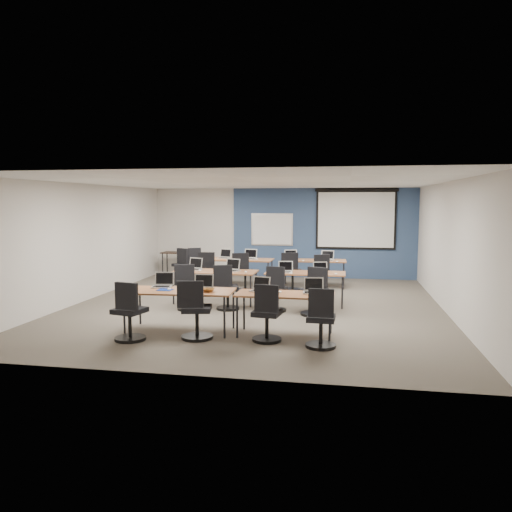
% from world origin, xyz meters
% --- Properties ---
extents(floor, '(8.00, 9.00, 0.02)m').
position_xyz_m(floor, '(0.00, 0.00, 0.00)').
color(floor, '#6B6354').
rests_on(floor, ground).
extents(ceiling, '(8.00, 9.00, 0.02)m').
position_xyz_m(ceiling, '(0.00, 0.00, 2.70)').
color(ceiling, white).
rests_on(ceiling, ground).
extents(wall_back, '(8.00, 0.04, 2.70)m').
position_xyz_m(wall_back, '(0.00, 4.50, 1.35)').
color(wall_back, beige).
rests_on(wall_back, ground).
extents(wall_front, '(8.00, 0.04, 2.70)m').
position_xyz_m(wall_front, '(0.00, -4.50, 1.35)').
color(wall_front, beige).
rests_on(wall_front, ground).
extents(wall_left, '(0.04, 9.00, 2.70)m').
position_xyz_m(wall_left, '(-4.00, 0.00, 1.35)').
color(wall_left, beige).
rests_on(wall_left, ground).
extents(wall_right, '(0.04, 9.00, 2.70)m').
position_xyz_m(wall_right, '(4.00, 0.00, 1.35)').
color(wall_right, beige).
rests_on(wall_right, ground).
extents(blue_accent_panel, '(5.50, 0.04, 2.70)m').
position_xyz_m(blue_accent_panel, '(1.25, 4.47, 1.35)').
color(blue_accent_panel, '#3D5977').
rests_on(blue_accent_panel, wall_back).
extents(whiteboard, '(1.28, 0.03, 0.98)m').
position_xyz_m(whiteboard, '(-0.30, 4.43, 1.45)').
color(whiteboard, silver).
rests_on(whiteboard, wall_back).
extents(projector_screen, '(2.40, 0.10, 1.82)m').
position_xyz_m(projector_screen, '(2.20, 4.41, 1.89)').
color(projector_screen, black).
rests_on(projector_screen, wall_back).
extents(training_table_front_left, '(1.91, 0.80, 0.73)m').
position_xyz_m(training_table_front_left, '(-0.94, -2.31, 0.69)').
color(training_table_front_left, brown).
rests_on(training_table_front_left, floor).
extents(training_table_front_right, '(1.66, 0.69, 0.73)m').
position_xyz_m(training_table_front_right, '(0.93, -2.30, 0.68)').
color(training_table_front_right, '#A67348').
rests_on(training_table_front_right, floor).
extents(training_table_mid_left, '(1.88, 0.78, 0.73)m').
position_xyz_m(training_table_mid_left, '(-0.96, 0.21, 0.69)').
color(training_table_mid_left, brown).
rests_on(training_table_mid_left, floor).
extents(training_table_mid_right, '(1.75, 0.73, 0.73)m').
position_xyz_m(training_table_mid_right, '(1.06, 0.36, 0.68)').
color(training_table_mid_right, '#946342').
rests_on(training_table_mid_right, floor).
extents(training_table_back_left, '(1.94, 0.81, 0.73)m').
position_xyz_m(training_table_back_left, '(-0.99, 2.64, 0.69)').
color(training_table_back_left, brown).
rests_on(training_table_back_left, floor).
extents(training_table_back_right, '(1.72, 0.72, 0.73)m').
position_xyz_m(training_table_back_right, '(1.09, 2.77, 0.68)').
color(training_table_back_right, '#A56A45').
rests_on(training_table_back_right, floor).
extents(laptop_0, '(0.35, 0.30, 0.27)m').
position_xyz_m(laptop_0, '(-1.35, -2.03, 0.80)').
color(laptop_0, silver).
rests_on(laptop_0, training_table_front_left).
extents(mouse_0, '(0.08, 0.11, 0.03)m').
position_xyz_m(mouse_0, '(-1.14, -2.29, 0.74)').
color(mouse_0, white).
rests_on(mouse_0, training_table_front_left).
extents(task_chair_0, '(0.52, 0.52, 1.00)m').
position_xyz_m(task_chair_0, '(-1.54, -3.08, 0.41)').
color(task_chair_0, black).
rests_on(task_chair_0, floor).
extents(laptop_1, '(0.35, 0.30, 0.26)m').
position_xyz_m(laptop_1, '(-0.56, -2.15, 0.80)').
color(laptop_1, '#A7A7A8').
rests_on(laptop_1, training_table_front_left).
extents(mouse_1, '(0.06, 0.10, 0.03)m').
position_xyz_m(mouse_1, '(-0.37, -2.22, 0.74)').
color(mouse_1, white).
rests_on(mouse_1, training_table_front_left).
extents(task_chair_1, '(0.53, 0.53, 1.01)m').
position_xyz_m(task_chair_1, '(-0.50, -2.80, 0.42)').
color(task_chair_1, black).
rests_on(task_chair_1, floor).
extents(laptop_2, '(0.33, 0.28, 0.25)m').
position_xyz_m(laptop_2, '(0.49, -2.15, 0.79)').
color(laptop_2, silver).
rests_on(laptop_2, training_table_front_right).
extents(mouse_2, '(0.09, 0.11, 0.03)m').
position_xyz_m(mouse_2, '(0.84, -2.22, 0.74)').
color(mouse_2, white).
rests_on(mouse_2, training_table_front_right).
extents(task_chair_2, '(0.48, 0.48, 0.97)m').
position_xyz_m(task_chair_2, '(0.69, -2.73, 0.40)').
color(task_chair_2, black).
rests_on(task_chair_2, floor).
extents(laptop_3, '(0.34, 0.29, 0.26)m').
position_xyz_m(laptop_3, '(1.40, -2.14, 0.79)').
color(laptop_3, '#AFB0BA').
rests_on(laptop_3, training_table_front_right).
extents(mouse_3, '(0.07, 0.10, 0.03)m').
position_xyz_m(mouse_3, '(1.69, -2.25, 0.74)').
color(mouse_3, white).
rests_on(mouse_3, training_table_front_right).
extents(task_chair_3, '(0.48, 0.48, 0.97)m').
position_xyz_m(task_chair_3, '(1.58, -2.93, 0.40)').
color(task_chair_3, black).
rests_on(task_chair_3, floor).
extents(laptop_4, '(0.35, 0.30, 0.27)m').
position_xyz_m(laptop_4, '(-1.49, 0.36, 0.80)').
color(laptop_4, silver).
rests_on(laptop_4, training_table_mid_left).
extents(mouse_4, '(0.08, 0.11, 0.04)m').
position_xyz_m(mouse_4, '(-1.30, 0.14, 0.74)').
color(mouse_4, white).
rests_on(mouse_4, training_table_mid_left).
extents(task_chair_4, '(0.51, 0.51, 0.99)m').
position_xyz_m(task_chair_4, '(-1.33, -0.65, 0.41)').
color(task_chair_4, black).
rests_on(task_chair_4, floor).
extents(laptop_5, '(0.36, 0.30, 0.27)m').
position_xyz_m(laptop_5, '(-0.59, 0.30, 0.80)').
color(laptop_5, '#A3A3AA').
rests_on(laptop_5, training_table_mid_left).
extents(mouse_5, '(0.08, 0.11, 0.04)m').
position_xyz_m(mouse_5, '(-0.23, 0.10, 0.74)').
color(mouse_5, white).
rests_on(mouse_5, training_table_mid_left).
extents(task_chair_5, '(0.50, 0.49, 0.97)m').
position_xyz_m(task_chair_5, '(-0.53, -0.48, 0.40)').
color(task_chair_5, black).
rests_on(task_chair_5, floor).
extents(laptop_6, '(0.32, 0.27, 0.25)m').
position_xyz_m(laptop_6, '(0.62, 0.26, 0.79)').
color(laptop_6, '#B9B9BC').
rests_on(laptop_6, training_table_mid_right).
extents(mouse_6, '(0.07, 0.11, 0.04)m').
position_xyz_m(mouse_6, '(0.76, 0.07, 0.74)').
color(mouse_6, white).
rests_on(mouse_6, training_table_mid_right).
extents(task_chair_6, '(0.48, 0.48, 0.97)m').
position_xyz_m(task_chair_6, '(0.50, -0.48, 0.40)').
color(task_chair_6, black).
rests_on(task_chair_6, floor).
extents(laptop_7, '(0.32, 0.27, 0.24)m').
position_xyz_m(laptop_7, '(1.39, 0.30, 0.79)').
color(laptop_7, '#A9A9AA').
rests_on(laptop_7, training_table_mid_right).
extents(mouse_7, '(0.07, 0.10, 0.04)m').
position_xyz_m(mouse_7, '(1.74, 0.15, 0.74)').
color(mouse_7, white).
rests_on(mouse_7, training_table_mid_right).
extents(task_chair_7, '(0.56, 0.52, 1.00)m').
position_xyz_m(task_chair_7, '(1.34, -0.69, 0.41)').
color(task_chair_7, black).
rests_on(task_chair_7, floor).
extents(laptop_8, '(0.34, 0.29, 0.26)m').
position_xyz_m(laptop_8, '(-1.36, 2.74, 0.79)').
color(laptop_8, silver).
rests_on(laptop_8, training_table_back_left).
extents(mouse_8, '(0.08, 0.10, 0.03)m').
position_xyz_m(mouse_8, '(-1.16, 2.54, 0.74)').
color(mouse_8, white).
rests_on(mouse_8, training_table_back_left).
extents(task_chair_8, '(0.52, 0.52, 1.00)m').
position_xyz_m(task_chair_8, '(-1.57, 1.82, 0.41)').
color(task_chair_8, black).
rests_on(task_chair_8, floor).
extents(laptop_9, '(0.36, 0.30, 0.27)m').
position_xyz_m(laptop_9, '(-0.64, 2.71, 0.80)').
color(laptop_9, '#B4B4BC').
rests_on(laptop_9, training_table_back_left).
extents(mouse_9, '(0.07, 0.10, 0.03)m').
position_xyz_m(mouse_9, '(-0.43, 2.58, 0.74)').
color(mouse_9, white).
rests_on(mouse_9, training_table_back_left).
extents(task_chair_9, '(0.56, 0.53, 1.01)m').
position_xyz_m(task_chair_9, '(-0.61, 1.72, 0.42)').
color(task_chair_9, black).
rests_on(task_chair_9, floor).
extents(laptop_10, '(0.34, 0.29, 0.26)m').
position_xyz_m(laptop_10, '(0.45, 2.77, 0.79)').
color(laptop_10, silver).
rests_on(laptop_10, training_table_back_right).
extents(mouse_10, '(0.06, 0.10, 0.03)m').
position_xyz_m(mouse_10, '(0.83, 2.47, 0.74)').
color(mouse_10, white).
rests_on(mouse_10, training_table_back_right).
extents(task_chair_10, '(0.54, 0.53, 1.01)m').
position_xyz_m(task_chair_10, '(0.58, 2.02, 0.42)').
color(task_chair_10, black).
rests_on(task_chair_10, floor).
extents(laptop_11, '(0.35, 0.29, 0.26)m').
position_xyz_m(laptop_11, '(1.45, 2.76, 0.79)').
color(laptop_11, '#ABACB1').
rests_on(laptop_11, training_table_back_right).
extents(mouse_11, '(0.09, 0.11, 0.04)m').
position_xyz_m(mouse_11, '(1.71, 2.44, 0.74)').
color(mouse_11, white).
rests_on(mouse_11, training_table_back_right).
extents(task_chair_11, '(0.52, 0.49, 0.98)m').
position_xyz_m(task_chair_11, '(1.40, 2.00, 0.40)').
color(task_chair_11, black).
rests_on(task_chair_11, floor).
extents(blue_mousepad, '(0.27, 0.22, 0.01)m').
position_xyz_m(blue_mousepad, '(-1.20, -2.34, 0.73)').
color(blue_mousepad, navy).
rests_on(blue_mousepad, training_table_front_left).
extents(snack_bowl, '(0.24, 0.24, 0.06)m').
position_xyz_m(snack_bowl, '(-0.40, -2.35, 0.76)').
color(snack_bowl, '#98631F').
rests_on(snack_bowl, training_table_front_left).
extents(snack_plate, '(0.22, 0.22, 0.01)m').
position_xyz_m(snack_plate, '(0.52, -2.36, 0.74)').
color(snack_plate, white).
rests_on(snack_plate, training_table_front_right).
extents(coffee_cup, '(0.08, 0.08, 0.06)m').
position_xyz_m(coffee_cup, '(0.63, -2.41, 0.77)').
color(coffee_cup, white).
rests_on(coffee_cup, snack_plate).
extents(utility_table, '(0.93, 0.51, 0.75)m').
position_xyz_m(utility_table, '(-3.18, 3.95, 0.66)').
color(utility_table, black).
rests_on(utility_table, floor).
extents(spare_chair_a, '(0.53, 0.47, 0.96)m').
position_xyz_m(spare_chair_a, '(-2.32, 3.33, 0.39)').
color(spare_chair_a, black).
rests_on(spare_chair_a, floor).
extents(spare_chair_b, '(0.52, 0.48, 0.96)m').
position_xyz_m(spare_chair_b, '(-2.75, 3.13, 0.40)').
color(spare_chair_b, black).
rests_on(spare_chair_b, floor).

